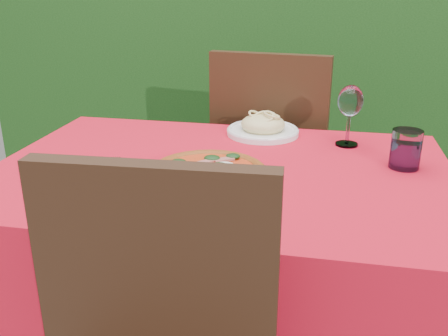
% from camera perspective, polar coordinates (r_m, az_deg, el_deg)
% --- Properties ---
extents(hedge, '(3.20, 0.55, 1.78)m').
position_cam_1_polar(hedge, '(2.84, 6.19, 14.25)').
color(hedge, black).
rests_on(hedge, ground).
extents(dining_table, '(1.26, 0.86, 0.75)m').
position_cam_1_polar(dining_table, '(1.44, -0.39, -5.64)').
color(dining_table, '#432515').
rests_on(dining_table, ground).
extents(chair_far, '(0.49, 0.49, 0.99)m').
position_cam_1_polar(chair_far, '(2.03, 5.58, 1.46)').
color(chair_far, black).
rests_on(chair_far, ground).
extents(pizza_plate, '(0.39, 0.39, 0.06)m').
position_cam_1_polar(pizza_plate, '(1.24, -1.84, -1.00)').
color(pizza_plate, silver).
rests_on(pizza_plate, dining_table).
extents(pasta_plate, '(0.24, 0.24, 0.07)m').
position_cam_1_polar(pasta_plate, '(1.67, 4.46, 4.66)').
color(pasta_plate, white).
rests_on(pasta_plate, dining_table).
extents(water_glass, '(0.08, 0.08, 0.11)m').
position_cam_1_polar(water_glass, '(1.45, 20.03, 1.83)').
color(water_glass, silver).
rests_on(water_glass, dining_table).
extents(wine_glass, '(0.08, 0.08, 0.19)m').
position_cam_1_polar(wine_glass, '(1.58, 14.24, 7.16)').
color(wine_glass, silver).
rests_on(wine_glass, dining_table).
extents(fork, '(0.07, 0.19, 0.00)m').
position_cam_1_polar(fork, '(1.38, -12.69, -0.26)').
color(fork, silver).
rests_on(fork, dining_table).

